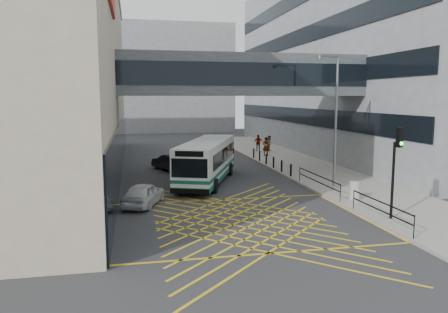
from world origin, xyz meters
TOP-DOWN VIEW (x-y plane):
  - ground at (0.00, 0.00)m, footprint 120.00×120.00m
  - building_right at (23.98, 24.00)m, footprint 24.09×44.00m
  - building_far at (-2.00, 60.00)m, footprint 28.00×16.00m
  - skybridge at (3.00, 12.00)m, footprint 20.00×4.10m
  - pavement at (9.00, 15.00)m, footprint 6.00×54.00m
  - box_junction at (0.00, 0.00)m, footprint 12.00×9.00m
  - bus at (0.05, 9.94)m, footprint 5.95×10.53m
  - car_white at (-4.50, 4.03)m, footprint 3.00×4.41m
  - car_dark at (-2.09, 15.46)m, footprint 3.28×4.53m
  - car_silver at (3.07, 24.01)m, footprint 2.30×4.33m
  - traffic_light at (7.04, -1.68)m, footprint 0.35×0.52m
  - street_lamp at (7.64, 6.15)m, footprint 1.82×0.93m
  - litter_bin at (7.24, 2.42)m, footprint 0.58×0.58m
  - kerb_railings at (6.15, 1.78)m, footprint 0.05×12.54m
  - bollards at (6.25, 15.00)m, footprint 0.14×10.14m
  - pedestrian_a at (7.77, 21.05)m, footprint 0.75×0.55m
  - pedestrian_b at (9.25, 24.44)m, footprint 0.94×0.79m
  - pedestrian_c at (8.15, 24.96)m, footprint 1.13×0.75m

SIDE VIEW (x-z plane):
  - ground at x=0.00m, z-range 0.00..0.00m
  - box_junction at x=0.00m, z-range 0.00..0.01m
  - pavement at x=9.00m, z-range 0.00..0.16m
  - bollards at x=6.25m, z-range 0.16..1.06m
  - car_silver at x=3.07m, z-range 0.00..1.28m
  - car_white at x=-4.50m, z-range 0.00..1.30m
  - litter_bin at x=7.24m, z-range 0.16..1.16m
  - car_dark at x=-2.09m, z-range 0.00..1.32m
  - kerb_railings at x=6.15m, z-range 0.38..1.38m
  - pedestrian_b at x=9.25m, z-range 0.16..1.83m
  - pedestrian_c at x=8.15m, z-range 0.16..1.91m
  - pedestrian_a at x=7.77m, z-range 0.16..2.01m
  - bus at x=0.05m, z-range 0.10..3.01m
  - traffic_light at x=7.04m, z-range 0.82..5.18m
  - street_lamp at x=7.64m, z-range 0.74..9.04m
  - skybridge at x=3.00m, z-range 6.00..9.00m
  - building_far at x=-2.00m, z-range 0.00..18.00m
  - building_right at x=23.98m, z-range 0.00..20.00m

